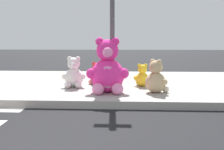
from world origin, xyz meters
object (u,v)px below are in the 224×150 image
object	(u,v)px
sign_pole	(112,13)
plush_yellow	(142,77)
plush_red	(96,75)
plush_white	(74,75)
plush_brown	(116,75)
plush_tan	(156,79)
plush_pink_large	(108,71)

from	to	relation	value
sign_pole	plush_yellow	world-z (taller)	sign_pole
plush_red	plush_yellow	world-z (taller)	plush_red
plush_white	plush_brown	size ratio (longest dim) A/B	1.43
sign_pole	plush_white	world-z (taller)	sign_pole
plush_yellow	plush_red	bearing A→B (deg)	166.96
plush_tan	plush_red	size ratio (longest dim) A/B	1.28
sign_pole	plush_white	bearing A→B (deg)	-178.75
plush_pink_large	plush_tan	world-z (taller)	plush_pink_large
sign_pole	plush_red	bearing A→B (deg)	133.37
plush_red	sign_pole	bearing A→B (deg)	-46.63
plush_red	plush_brown	size ratio (longest dim) A/B	1.09
plush_red	plush_brown	distance (m)	0.51
plush_brown	plush_yellow	bearing A→B (deg)	-31.19
plush_white	plush_brown	xyz separation A→B (m)	(0.97, 0.60, -0.09)
plush_tan	plush_brown	world-z (taller)	plush_tan
plush_tan	plush_yellow	world-z (taller)	plush_tan
plush_pink_large	plush_tan	distance (m)	1.04
sign_pole	plush_red	size ratio (longest dim) A/B	5.80
plush_tan	plush_red	xyz separation A→B (m)	(-1.38, 1.00, -0.06)
sign_pole	plush_brown	xyz separation A→B (m)	(0.06, 0.58, -1.50)
sign_pole	plush_brown	bearing A→B (deg)	83.70
sign_pole	plush_yellow	xyz separation A→B (m)	(0.71, 0.19, -1.48)
plush_yellow	plush_brown	size ratio (longest dim) A/B	1.08
plush_tan	plush_brown	size ratio (longest dim) A/B	1.40
sign_pole	plush_white	xyz separation A→B (m)	(-0.90, -0.02, -1.41)
plush_white	plush_brown	distance (m)	1.14
plush_yellow	plush_brown	xyz separation A→B (m)	(-0.65, 0.39, -0.02)
plush_tan	plush_white	distance (m)	1.93
plush_pink_large	plush_yellow	bearing A→B (deg)	44.51
plush_white	plush_yellow	bearing A→B (deg)	7.26
plush_pink_large	plush_white	distance (m)	1.02
sign_pole	plush_brown	size ratio (longest dim) A/B	6.33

